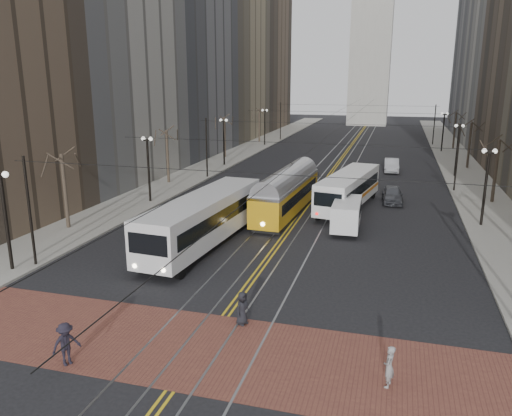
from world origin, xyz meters
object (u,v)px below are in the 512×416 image
Objects in this scene: sedan_silver at (391,165)px; pedestrian_b at (389,367)px; streetcar at (287,196)px; sedan_grey at (392,194)px; pedestrian_d at (66,344)px; pedestrian_a at (242,308)px; cargo_van at (346,216)px; transit_bus at (204,222)px; rear_bus at (348,191)px.

sedan_silver is 44.00m from pedestrian_b.
sedan_silver is at bearing 73.19° from streetcar.
sedan_grey is 2.47× the size of pedestrian_d.
streetcar is at bearing 29.15° from pedestrian_a.
cargo_van reaches higher than pedestrian_b.
sedan_silver is 2.95× the size of pedestrian_b.
transit_bus is 14.73m from pedestrian_d.
pedestrian_d is (-8.10, -27.21, -0.62)m from rear_bus.
streetcar is 10.44m from sedan_grey.
rear_bus reaches higher than sedan_silver.
sedan_grey is (8.27, 6.34, -0.75)m from streetcar.
cargo_van is 25.26m from sedan_silver.
rear_bus is at bearing 61.60° from transit_bus.
sedan_silver is 41.32m from pedestrian_a.
transit_bus is 1.16× the size of rear_bus.
pedestrian_a is at bearing -106.76° from sedan_grey.
rear_bus is 2.67× the size of sedan_grey.
transit_bus is 14.94m from rear_bus.
rear_bus is 22.37m from pedestrian_a.
rear_bus is at bearing 14.28° from pedestrian_d.
pedestrian_a is (-3.03, -15.81, -0.30)m from cargo_van.
streetcar is at bearing 74.10° from transit_bus.
transit_bus is 1.07× the size of streetcar.
pedestrian_b is at bearing -41.78° from transit_bus.
transit_bus is 2.87× the size of sedan_silver.
streetcar is at bearing -149.51° from pedestrian_b.
transit_bus is 10.62m from cargo_van.
pedestrian_a is at bearing -106.22° from pedestrian_b.
sedan_silver is (7.90, 21.89, -0.71)m from streetcar.
pedestrian_b is (6.47, -3.08, 0.02)m from pedestrian_a.
transit_bus is 2.73× the size of cargo_van.
pedestrian_b is (0.33, -28.44, 0.07)m from sedan_grey.
transit_bus is at bearing -127.30° from pedestrian_b.
sedan_silver is 3.01× the size of pedestrian_a.
pedestrian_a is at bearing -17.27° from pedestrian_d.
pedestrian_a reaches higher than sedan_grey.
cargo_van is 10.06m from sedan_grey.
pedestrian_d reaches higher than pedestrian_b.
pedestrian_d reaches higher than sedan_silver.
streetcar is (3.51, 9.32, -0.20)m from transit_bus.
sedan_grey is at bearing 57.80° from transit_bus.
sedan_grey is at bearing 51.09° from rear_bus.
pedestrian_d is at bearing -96.60° from rear_bus.
transit_bus reaches higher than sedan_silver.
pedestrian_d is (-11.71, -30.36, 0.15)m from sedan_grey.
cargo_van is 1.14× the size of sedan_grey.
pedestrian_a is (-6.13, -25.36, 0.05)m from sedan_grey.
transit_bus is at bearing -112.51° from sedan_silver.
pedestrian_a reaches higher than sedan_silver.
rear_bus is 25.61m from pedestrian_b.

